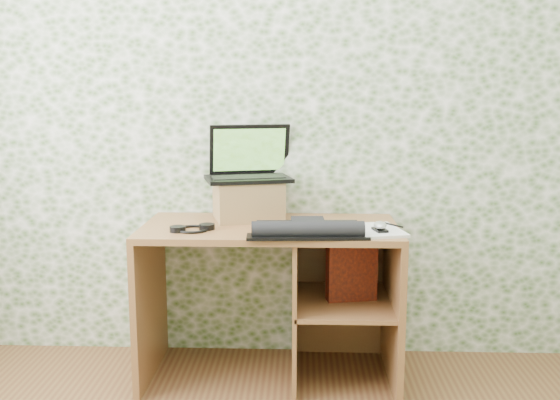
{
  "coord_description": "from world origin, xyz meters",
  "views": [
    {
      "loc": [
        0.15,
        -1.42,
        1.37
      ],
      "look_at": [
        0.05,
        1.39,
        0.88
      ],
      "focal_mm": 40.0,
      "sensor_mm": 36.0,
      "label": 1
    }
  ],
  "objects_px": {
    "desk": "(287,279)",
    "keyboard": "(308,229)",
    "notepad": "(377,230)",
    "laptop": "(249,167)",
    "riser": "(248,200)"
  },
  "relations": [
    {
      "from": "desk",
      "to": "keyboard",
      "type": "relative_size",
      "value": 2.27
    },
    {
      "from": "keyboard",
      "to": "notepad",
      "type": "bearing_deg",
      "value": 9.38
    },
    {
      "from": "laptop",
      "to": "notepad",
      "type": "xyz_separation_m",
      "value": [
        0.6,
        -0.31,
        -0.25
      ]
    },
    {
      "from": "desk",
      "to": "notepad",
      "type": "bearing_deg",
      "value": -19.72
    },
    {
      "from": "riser",
      "to": "keyboard",
      "type": "xyz_separation_m",
      "value": [
        0.29,
        -0.33,
        -0.07
      ]
    },
    {
      "from": "desk",
      "to": "keyboard",
      "type": "xyz_separation_m",
      "value": [
        0.1,
        -0.21,
        0.29
      ]
    },
    {
      "from": "desk",
      "to": "riser",
      "type": "relative_size",
      "value": 3.78
    },
    {
      "from": "riser",
      "to": "laptop",
      "type": "distance_m",
      "value": 0.16
    },
    {
      "from": "riser",
      "to": "notepad",
      "type": "bearing_deg",
      "value": -23.52
    },
    {
      "from": "desk",
      "to": "riser",
      "type": "distance_m",
      "value": 0.43
    },
    {
      "from": "laptop",
      "to": "riser",
      "type": "bearing_deg",
      "value": -105.39
    },
    {
      "from": "riser",
      "to": "desk",
      "type": "bearing_deg",
      "value": -30.88
    },
    {
      "from": "desk",
      "to": "laptop",
      "type": "xyz_separation_m",
      "value": [
        -0.19,
        0.16,
        0.52
      ]
    },
    {
      "from": "riser",
      "to": "keyboard",
      "type": "bearing_deg",
      "value": -48.55
    },
    {
      "from": "laptop",
      "to": "notepad",
      "type": "bearing_deg",
      "value": -42.27
    }
  ]
}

